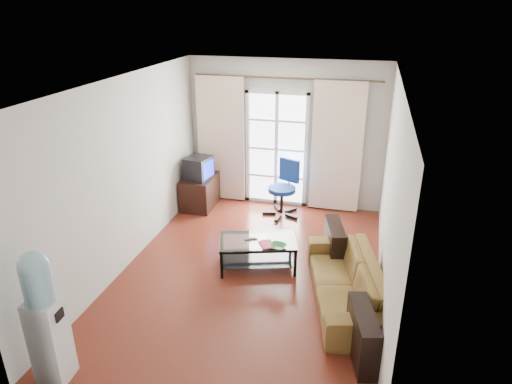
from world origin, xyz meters
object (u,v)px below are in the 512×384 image
sofa (346,281)px  water_cooler (45,316)px  tv_stand (200,192)px  crt_tv (198,168)px  task_chair (283,199)px  coffee_table (257,249)px

sofa → water_cooler: water_cooler is taller
tv_stand → crt_tv: size_ratio=1.58×
task_chair → sofa: bearing=-37.5°
crt_tv → coffee_table: bearing=-38.0°
sofa → task_chair: size_ratio=2.11×
tv_stand → task_chair: (1.58, 0.03, 0.00)m
tv_stand → crt_tv: crt_tv is taller
tv_stand → water_cooler: (0.07, -4.38, 0.48)m
water_cooler → task_chair: bearing=67.0°
water_cooler → crt_tv: bearing=86.7°
crt_tv → water_cooler: (0.07, -4.32, -0.02)m
crt_tv → tv_stand: bearing=103.5°
sofa → water_cooler: (-2.79, -2.06, 0.49)m
coffee_table → tv_stand: tv_stand is taller
crt_tv → task_chair: (1.57, 0.09, -0.50)m
sofa → coffee_table: sofa is taller
task_chair → tv_stand: bearing=-155.0°
task_chair → water_cooler: water_cooler is taller
tv_stand → coffee_table: bearing=-50.0°
tv_stand → water_cooler: water_cooler is taller
task_chair → water_cooler: bearing=-85.1°
crt_tv → task_chair: bearing=13.6°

